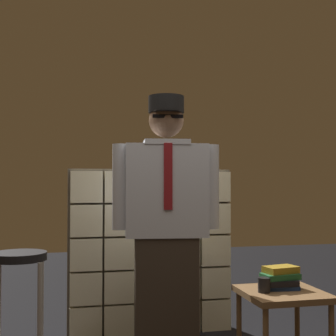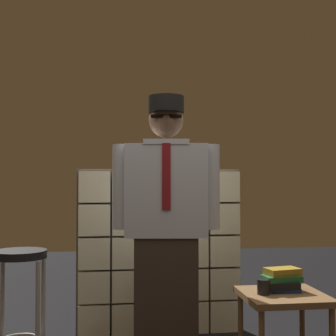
# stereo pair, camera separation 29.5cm
# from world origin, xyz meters

# --- Properties ---
(glass_block_wall) EXTENTS (1.39, 0.10, 1.39)m
(glass_block_wall) POSITION_xyz_m (-0.00, 1.11, 0.67)
(glass_block_wall) COLOR beige
(glass_block_wall) RESTS_ON ground
(standing_person) EXTENTS (0.74, 0.34, 1.85)m
(standing_person) POSITION_xyz_m (-0.05, 0.37, 0.96)
(standing_person) COLOR #382D23
(standing_person) RESTS_ON ground
(bar_stool) EXTENTS (0.34, 0.34, 0.82)m
(bar_stool) POSITION_xyz_m (-1.00, 0.31, 0.61)
(bar_stool) COLOR black
(bar_stool) RESTS_ON ground
(side_table) EXTENTS (0.52, 0.52, 0.54)m
(side_table) POSITION_xyz_m (0.68, 0.11, 0.47)
(side_table) COLOR brown
(side_table) RESTS_ON ground
(book_stack) EXTENTS (0.26, 0.19, 0.15)m
(book_stack) POSITION_xyz_m (0.70, 0.17, 0.61)
(book_stack) COLOR navy
(book_stack) RESTS_ON side_table
(coffee_mug) EXTENTS (0.13, 0.08, 0.09)m
(coffee_mug) POSITION_xyz_m (0.55, 0.09, 0.59)
(coffee_mug) COLOR black
(coffee_mug) RESTS_ON side_table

